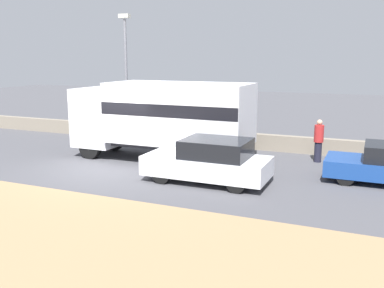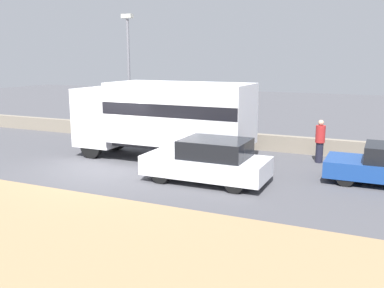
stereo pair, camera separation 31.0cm
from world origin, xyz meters
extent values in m
plane|color=#47474C|center=(0.00, 0.00, 0.00)|extent=(80.00, 80.00, 0.00)
cube|color=gray|center=(0.00, 5.92, 0.37)|extent=(60.00, 0.35, 0.73)
cylinder|color=slate|center=(-2.51, 5.56, 3.02)|extent=(0.14, 0.14, 6.03)
cube|color=beige|center=(-2.51, 5.56, 6.18)|extent=(0.56, 0.28, 0.20)
cube|color=silver|center=(-1.77, 2.25, 1.67)|extent=(1.80, 2.15, 2.46)
cube|color=black|center=(-2.64, 2.25, 2.16)|extent=(0.06, 1.83, 1.08)
cube|color=#2D2D33|center=(1.97, 2.25, 0.71)|extent=(5.68, 1.39, 0.25)
cube|color=white|center=(1.97, 2.25, 2.02)|extent=(5.68, 2.53, 2.37)
cube|color=black|center=(1.97, 2.25, 2.23)|extent=(5.65, 2.55, 0.47)
cylinder|color=black|center=(-1.77, 1.34, 0.48)|extent=(0.97, 0.28, 0.97)
cylinder|color=black|center=(-1.77, 3.16, 0.48)|extent=(0.97, 0.28, 0.97)
cylinder|color=black|center=(3.53, 1.34, 0.48)|extent=(0.97, 0.28, 0.97)
cylinder|color=black|center=(3.53, 3.16, 0.48)|extent=(0.97, 0.28, 0.97)
cylinder|color=black|center=(2.40, 1.34, 0.48)|extent=(0.97, 0.28, 0.97)
cylinder|color=black|center=(2.40, 3.16, 0.48)|extent=(0.97, 0.28, 0.97)
cube|color=silver|center=(3.99, 0.07, 0.56)|extent=(4.23, 1.87, 0.66)
cube|color=black|center=(4.33, 0.07, 1.20)|extent=(2.20, 1.72, 0.61)
cylinder|color=black|center=(2.68, -0.74, 0.31)|extent=(0.62, 0.20, 0.62)
cylinder|color=black|center=(2.68, 0.89, 0.31)|extent=(0.62, 0.20, 0.62)
cylinder|color=black|center=(5.30, -0.74, 0.31)|extent=(0.62, 0.20, 0.62)
cylinder|color=black|center=(5.30, 0.89, 0.31)|extent=(0.62, 0.20, 0.62)
cylinder|color=black|center=(8.40, 1.48, 0.29)|extent=(0.59, 0.20, 0.59)
cylinder|color=black|center=(8.40, 3.08, 0.29)|extent=(0.59, 0.20, 0.59)
cylinder|color=#1E1E2D|center=(7.13, 4.49, 0.41)|extent=(0.29, 0.29, 0.83)
cylinder|color=#B22626|center=(7.13, 4.49, 1.17)|extent=(0.38, 0.38, 0.69)
sphere|color=tan|center=(7.13, 4.49, 1.63)|extent=(0.22, 0.22, 0.22)
camera|label=1|loc=(9.10, -13.11, 4.17)|focal=40.00mm
camera|label=2|loc=(9.38, -12.99, 4.17)|focal=40.00mm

